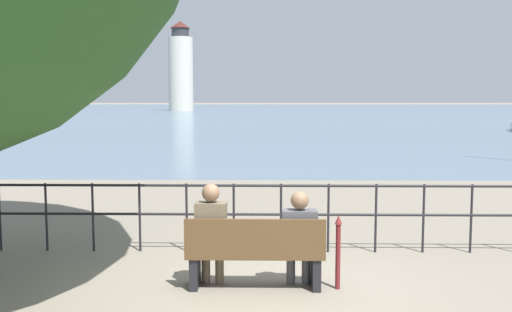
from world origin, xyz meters
name	(u,v)px	position (x,y,z in m)	size (l,w,h in m)	color
ground_plane	(255,287)	(0.00, 0.00, 0.00)	(1000.00, 1000.00, 0.00)	gray
harbor_water	(266,108)	(0.00, 159.50, 0.00)	(600.00, 300.00, 0.01)	slate
park_bench	(255,255)	(0.00, -0.06, 0.43)	(1.69, 0.45, 0.90)	brown
seated_person_left	(211,230)	(-0.54, 0.01, 0.71)	(0.39, 0.35, 1.30)	brown
seated_person_right	(299,234)	(0.54, 0.01, 0.67)	(0.43, 0.35, 1.21)	#4C4C51
promenade_railing	(257,207)	(0.00, 1.66, 0.69)	(12.26, 0.04, 1.05)	black
closed_umbrella	(338,248)	(1.01, -0.04, 0.51)	(0.09, 0.09, 0.92)	maroon
harbor_lighthouse	(181,69)	(-18.72, 119.42, 9.08)	(5.42, 5.42, 19.53)	beige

